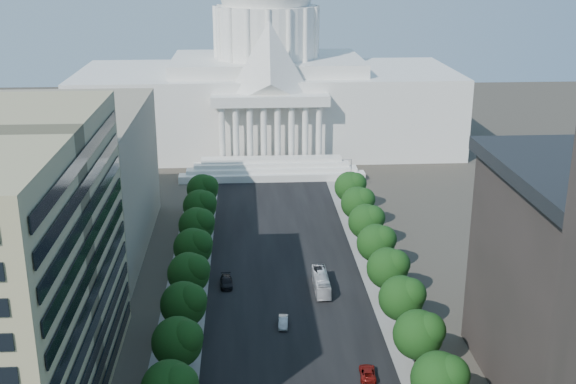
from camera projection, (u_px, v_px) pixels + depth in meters
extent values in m
cube|color=black|center=(283.00, 262.00, 149.13)|extent=(30.00, 260.00, 0.01)
cube|color=gray|center=(191.00, 264.00, 148.03)|extent=(8.00, 260.00, 0.02)
cube|color=gray|center=(374.00, 259.00, 150.22)|extent=(8.00, 260.00, 0.02)
cube|color=white|center=(267.00, 108.00, 235.14)|extent=(120.00, 50.00, 25.00)
cube|color=white|center=(267.00, 63.00, 230.56)|extent=(60.00, 40.00, 4.00)
cube|color=white|center=(270.00, 100.00, 207.04)|extent=(34.00, 8.00, 3.00)
cylinder|color=white|center=(267.00, 32.00, 227.40)|extent=(32.00, 32.00, 16.00)
cube|color=gray|center=(52.00, 182.00, 151.08)|extent=(38.00, 52.00, 30.00)
sphere|color=black|center=(179.00, 384.00, 93.99)|extent=(5.32, 5.32, 5.32)
cylinder|color=#33261C|center=(179.00, 370.00, 107.85)|extent=(0.56, 0.56, 2.94)
sphere|color=black|center=(177.00, 342.00, 106.36)|extent=(7.60, 7.60, 7.60)
sphere|color=black|center=(185.00, 337.00, 105.36)|extent=(5.32, 5.32, 5.32)
cylinder|color=#33261C|center=(185.00, 330.00, 119.21)|extent=(0.56, 0.56, 2.94)
sphere|color=black|center=(183.00, 304.00, 117.72)|extent=(7.60, 7.60, 7.60)
sphere|color=black|center=(191.00, 300.00, 116.72)|extent=(5.32, 5.32, 5.32)
cylinder|color=#33261C|center=(190.00, 297.00, 130.57)|extent=(0.56, 0.56, 2.94)
sphere|color=black|center=(189.00, 273.00, 129.09)|extent=(7.60, 7.60, 7.60)
sphere|color=black|center=(195.00, 269.00, 128.09)|extent=(5.32, 5.32, 5.32)
cylinder|color=#33261C|center=(194.00, 269.00, 141.94)|extent=(0.56, 0.56, 2.94)
sphere|color=black|center=(193.00, 247.00, 140.45)|extent=(7.60, 7.60, 7.60)
sphere|color=black|center=(199.00, 243.00, 139.45)|extent=(5.32, 5.32, 5.32)
cylinder|color=#33261C|center=(197.00, 246.00, 153.30)|extent=(0.56, 0.56, 2.94)
sphere|color=black|center=(196.00, 225.00, 151.82)|extent=(7.60, 7.60, 7.60)
sphere|color=black|center=(202.00, 221.00, 150.81)|extent=(5.32, 5.32, 5.32)
cylinder|color=#33261C|center=(200.00, 226.00, 164.67)|extent=(0.56, 0.56, 2.94)
sphere|color=black|center=(200.00, 206.00, 163.18)|extent=(7.60, 7.60, 7.60)
sphere|color=black|center=(205.00, 202.00, 162.18)|extent=(5.32, 5.32, 5.32)
cylinder|color=#33261C|center=(203.00, 208.00, 176.03)|extent=(0.56, 0.56, 2.94)
sphere|color=black|center=(202.00, 190.00, 174.54)|extent=(7.60, 7.60, 7.60)
sphere|color=black|center=(208.00, 186.00, 173.54)|extent=(5.32, 5.32, 5.32)
sphere|color=black|center=(438.00, 379.00, 97.08)|extent=(7.60, 7.60, 7.60)
sphere|color=black|center=(450.00, 375.00, 96.08)|extent=(5.32, 5.32, 5.32)
cylinder|color=#33261C|center=(416.00, 362.00, 109.93)|extent=(0.56, 0.56, 2.94)
sphere|color=black|center=(418.00, 334.00, 108.44)|extent=(7.60, 7.60, 7.60)
sphere|color=black|center=(428.00, 330.00, 107.44)|extent=(5.32, 5.32, 5.32)
cylinder|color=#33261C|center=(400.00, 323.00, 121.29)|extent=(0.56, 0.56, 2.94)
sphere|color=black|center=(401.00, 298.00, 119.81)|extent=(7.60, 7.60, 7.60)
sphere|color=black|center=(410.00, 294.00, 118.80)|extent=(5.32, 5.32, 5.32)
cylinder|color=#33261C|center=(386.00, 292.00, 132.66)|extent=(0.56, 0.56, 2.94)
sphere|color=black|center=(387.00, 268.00, 131.17)|extent=(7.60, 7.60, 7.60)
sphere|color=black|center=(396.00, 264.00, 130.17)|extent=(5.32, 5.32, 5.32)
cylinder|color=#33261C|center=(375.00, 265.00, 144.02)|extent=(0.56, 0.56, 2.94)
sphere|color=black|center=(376.00, 243.00, 142.54)|extent=(7.60, 7.60, 7.60)
sphere|color=black|center=(383.00, 239.00, 141.53)|extent=(5.32, 5.32, 5.32)
cylinder|color=#33261C|center=(365.00, 242.00, 155.38)|extent=(0.56, 0.56, 2.94)
sphere|color=black|center=(366.00, 222.00, 153.90)|extent=(7.60, 7.60, 7.60)
sphere|color=black|center=(373.00, 218.00, 152.90)|extent=(5.32, 5.32, 5.32)
cylinder|color=#33261C|center=(357.00, 222.00, 166.75)|extent=(0.56, 0.56, 2.94)
sphere|color=black|center=(357.00, 203.00, 165.26)|extent=(7.60, 7.60, 7.60)
sphere|color=black|center=(364.00, 199.00, 164.26)|extent=(5.32, 5.32, 5.32)
cylinder|color=#33261C|center=(349.00, 205.00, 178.11)|extent=(0.56, 0.56, 2.94)
sphere|color=black|center=(350.00, 187.00, 176.63)|extent=(7.60, 7.60, 7.60)
sphere|color=black|center=(356.00, 183.00, 175.62)|extent=(5.32, 5.32, 5.32)
cylinder|color=gray|center=(451.00, 366.00, 95.38)|extent=(2.40, 0.14, 0.14)
sphere|color=gray|center=(443.00, 367.00, 95.34)|extent=(0.44, 0.44, 0.44)
cylinder|color=gray|center=(415.00, 307.00, 120.48)|extent=(0.18, 0.18, 9.00)
cylinder|color=gray|center=(410.00, 284.00, 119.05)|extent=(2.40, 0.14, 0.14)
sphere|color=gray|center=(403.00, 284.00, 119.02)|extent=(0.44, 0.44, 0.44)
cylinder|color=gray|center=(387.00, 249.00, 144.15)|extent=(0.18, 0.18, 9.00)
cylinder|color=gray|center=(382.00, 229.00, 142.73)|extent=(2.40, 0.14, 0.14)
sphere|color=gray|center=(376.00, 229.00, 142.69)|extent=(0.44, 0.44, 0.44)
cylinder|color=gray|center=(366.00, 207.00, 167.83)|extent=(0.18, 0.18, 9.00)
cylinder|color=gray|center=(362.00, 189.00, 166.40)|extent=(2.40, 0.14, 0.14)
sphere|color=gray|center=(357.00, 190.00, 166.37)|extent=(0.44, 0.44, 0.44)
cylinder|color=gray|center=(351.00, 175.00, 191.50)|extent=(0.18, 0.18, 9.00)
cylinder|color=gray|center=(347.00, 160.00, 190.08)|extent=(2.40, 0.14, 0.14)
sphere|color=gray|center=(343.00, 160.00, 190.04)|extent=(0.44, 0.44, 0.44)
imported|color=#A2A6A9|center=(283.00, 322.00, 123.18)|extent=(1.88, 4.62, 1.49)
imported|color=maroon|center=(368.00, 373.00, 108.43)|extent=(2.78, 5.26, 1.41)
imported|color=black|center=(226.00, 282.00, 138.00)|extent=(2.59, 5.72, 1.63)
imported|color=silver|center=(321.00, 282.00, 136.29)|extent=(2.63, 11.17, 3.11)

